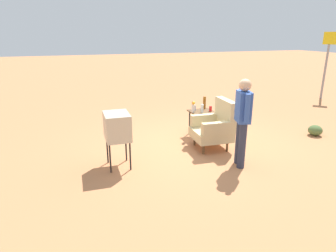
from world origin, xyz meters
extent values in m
plane|color=#C17A4C|center=(0.00, 0.00, 0.00)|extent=(60.00, 60.00, 0.00)
cylinder|color=brown|center=(-0.10, -0.11, 0.11)|extent=(0.05, 0.05, 0.22)
cylinder|color=brown|center=(0.43, -0.14, 0.11)|extent=(0.05, 0.05, 0.22)
cylinder|color=brown|center=(-0.06, 0.42, 0.11)|extent=(0.05, 0.05, 0.22)
cylinder|color=brown|center=(0.47, 0.39, 0.11)|extent=(0.05, 0.05, 0.22)
cube|color=#CCB784|center=(0.19, 0.14, 0.32)|extent=(0.81, 0.81, 0.20)
cube|color=#CCB784|center=(0.21, 0.46, 0.74)|extent=(0.77, 0.21, 0.64)
cube|color=#CCB784|center=(-0.13, 0.16, 0.55)|extent=(0.18, 0.69, 0.26)
cube|color=#CCB784|center=(0.50, 0.12, 0.55)|extent=(0.18, 0.69, 0.26)
cylinder|color=black|center=(-0.86, 0.09, 0.29)|extent=(0.04, 0.04, 0.58)
cylinder|color=black|center=(-0.41, 0.09, 0.29)|extent=(0.04, 0.04, 0.58)
cylinder|color=black|center=(-0.86, 0.54, 0.29)|extent=(0.04, 0.04, 0.58)
cylinder|color=black|center=(-0.41, 0.54, 0.29)|extent=(0.04, 0.04, 0.58)
cube|color=brown|center=(-0.63, 0.32, 0.60)|extent=(0.56, 0.56, 0.03)
cylinder|color=black|center=(0.66, -1.73, 0.28)|extent=(0.03, 0.03, 0.55)
cylinder|color=black|center=(0.22, -1.72, 0.28)|extent=(0.03, 0.03, 0.55)
cylinder|color=black|center=(0.65, -2.09, 0.28)|extent=(0.03, 0.03, 0.55)
cylinder|color=black|center=(0.21, -2.08, 0.28)|extent=(0.03, 0.03, 0.55)
cube|color=#BCB299|center=(0.44, -1.90, 0.79)|extent=(0.61, 0.46, 0.48)
cube|color=#383D3F|center=(0.44, -1.68, 0.79)|extent=(0.42, 0.02, 0.34)
cylinder|color=#2D3347|center=(1.05, 0.29, 0.43)|extent=(0.14, 0.14, 0.86)
cylinder|color=#2D3347|center=(1.24, 0.23, 0.43)|extent=(0.14, 0.14, 0.86)
cube|color=#3356A8|center=(1.14, 0.26, 1.14)|extent=(0.41, 0.32, 0.56)
cylinder|color=#3356A8|center=(0.92, 0.33, 1.17)|extent=(0.09, 0.09, 0.50)
cylinder|color=#3356A8|center=(1.37, 0.18, 1.17)|extent=(0.09, 0.09, 0.50)
sphere|color=#DBAD84|center=(1.14, 0.26, 1.53)|extent=(0.22, 0.22, 0.22)
cylinder|color=gray|center=(-2.98, 6.47, 1.00)|extent=(0.08, 0.08, 2.00)
cube|color=yellow|center=(-2.98, 6.47, 2.22)|extent=(0.33, 0.33, 0.44)
cylinder|color=brown|center=(-0.85, 0.48, 0.76)|extent=(0.07, 0.07, 0.30)
cylinder|color=silver|center=(-0.53, 0.26, 0.71)|extent=(0.06, 0.06, 0.20)
cylinder|color=blue|center=(-0.76, 0.16, 0.67)|extent=(0.07, 0.07, 0.12)
cylinder|color=red|center=(-0.57, 0.50, 0.67)|extent=(0.07, 0.07, 0.12)
cylinder|color=silver|center=(-0.62, 0.08, 0.70)|extent=(0.09, 0.09, 0.18)
sphere|color=yellow|center=(-0.62, 0.08, 0.84)|extent=(0.07, 0.07, 0.07)
sphere|color=#E04C66|center=(-0.66, 0.09, 0.84)|extent=(0.07, 0.07, 0.07)
sphere|color=orange|center=(-0.59, 0.06, 0.84)|extent=(0.07, 0.07, 0.07)
ellipsoid|color=#516B38|center=(0.28, 2.95, 0.13)|extent=(0.33, 0.33, 0.26)
camera|label=1|loc=(5.54, -2.72, 2.40)|focal=31.58mm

